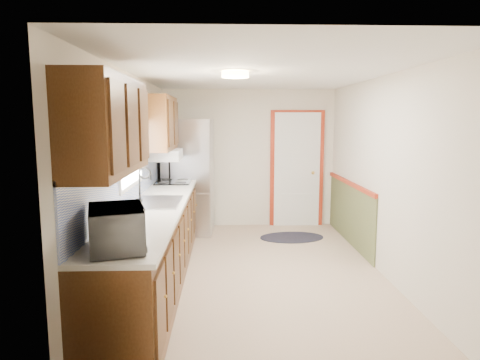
{
  "coord_description": "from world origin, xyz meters",
  "views": [
    {
      "loc": [
        -0.42,
        -4.99,
        1.87
      ],
      "look_at": [
        -0.24,
        0.13,
        1.15
      ],
      "focal_mm": 32.0,
      "sensor_mm": 36.0,
      "label": 1
    }
  ],
  "objects": [
    {
      "name": "room_shell",
      "position": [
        0.0,
        0.0,
        1.2
      ],
      "size": [
        3.2,
        5.2,
        2.52
      ],
      "color": "tan",
      "rests_on": "ground"
    },
    {
      "name": "kitchen_run",
      "position": [
        -1.24,
        -0.29,
        0.81
      ],
      "size": [
        0.63,
        4.0,
        2.2
      ],
      "color": "#3D220E",
      "rests_on": "ground"
    },
    {
      "name": "back_wall_trim",
      "position": [
        0.99,
        2.21,
        0.89
      ],
      "size": [
        1.12,
        2.3,
        2.08
      ],
      "color": "maroon",
      "rests_on": "ground"
    },
    {
      "name": "ceiling_fixture",
      "position": [
        -0.3,
        -0.2,
        2.36
      ],
      "size": [
        0.3,
        0.3,
        0.06
      ],
      "primitive_type": "cylinder",
      "color": "#FFD88C",
      "rests_on": "room_shell"
    },
    {
      "name": "microwave",
      "position": [
        -1.2,
        -1.95,
        1.13
      ],
      "size": [
        0.46,
        0.63,
        0.38
      ],
      "primitive_type": "imported",
      "rotation": [
        0.0,
        0.0,
        1.86
      ],
      "color": "white",
      "rests_on": "kitchen_run"
    },
    {
      "name": "refrigerator",
      "position": [
        -1.02,
        2.05,
        0.94
      ],
      "size": [
        0.83,
        0.81,
        1.88
      ],
      "rotation": [
        0.0,
        0.0,
        -0.06
      ],
      "color": "#B7B7BC",
      "rests_on": "ground"
    },
    {
      "name": "rug",
      "position": [
        0.65,
        1.63,
        0.01
      ],
      "size": [
        1.08,
        0.75,
        0.01
      ],
      "primitive_type": "ellipsoid",
      "rotation": [
        0.0,
        0.0,
        0.09
      ],
      "color": "black",
      "rests_on": "ground"
    },
    {
      "name": "cooktop",
      "position": [
        -1.19,
        1.4,
        0.95
      ],
      "size": [
        0.51,
        0.62,
        0.02
      ],
      "primitive_type": "cube",
      "color": "black",
      "rests_on": "kitchen_run"
    }
  ]
}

